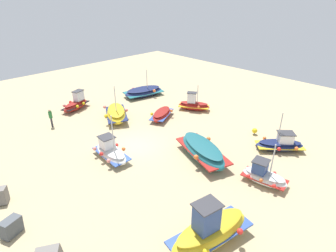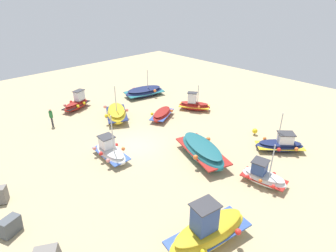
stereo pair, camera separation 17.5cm
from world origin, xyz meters
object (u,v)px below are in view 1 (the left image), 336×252
(fishing_boat_5, at_px, (76,104))
(person_walking, at_px, (51,117))
(fishing_boat_6, at_px, (202,151))
(fishing_boat_9, at_px, (162,114))
(fishing_boat_4, at_px, (144,92))
(fishing_boat_3, at_px, (280,144))
(fishing_boat_8, at_px, (194,105))
(fishing_boat_0, at_px, (264,176))
(mooring_buoy_0, at_px, (255,131))
(fishing_boat_2, at_px, (116,114))
(fishing_boat_7, at_px, (210,231))
(fishing_boat_1, at_px, (111,152))

(fishing_boat_5, bearing_deg, person_walking, -169.50)
(fishing_boat_6, xyz_separation_m, fishing_boat_9, (7.51, -2.80, -0.24))
(fishing_boat_4, xyz_separation_m, person_walking, (-0.40, 11.53, 0.50))
(person_walking, bearing_deg, fishing_boat_9, -2.17)
(fishing_boat_3, height_order, fishing_boat_8, fishing_boat_3)
(fishing_boat_3, xyz_separation_m, fishing_boat_9, (11.08, 2.72, -0.06))
(fishing_boat_4, height_order, fishing_boat_9, fishing_boat_4)
(fishing_boat_3, bearing_deg, fishing_boat_0, -119.50)
(fishing_boat_8, xyz_separation_m, mooring_buoy_0, (-7.49, 0.35, -0.23))
(fishing_boat_2, height_order, fishing_boat_5, fishing_boat_2)
(fishing_boat_3, bearing_deg, mooring_buoy_0, 119.75)
(fishing_boat_5, bearing_deg, fishing_boat_9, -79.83)
(fishing_boat_5, height_order, fishing_boat_7, fishing_boat_7)
(fishing_boat_5, bearing_deg, fishing_boat_6, -103.33)
(fishing_boat_0, relative_size, mooring_buoy_0, 5.18)
(fishing_boat_4, relative_size, fishing_boat_6, 0.90)
(mooring_buoy_0, bearing_deg, fishing_boat_3, 163.08)
(fishing_boat_4, distance_m, person_walking, 11.55)
(fishing_boat_0, relative_size, fishing_boat_4, 0.62)
(fishing_boat_0, bearing_deg, fishing_boat_6, -2.25)
(fishing_boat_5, relative_size, fishing_boat_7, 0.72)
(fishing_boat_0, xyz_separation_m, fishing_boat_8, (11.48, -6.13, 0.05))
(fishing_boat_5, xyz_separation_m, person_walking, (-2.29, 3.71, 0.40))
(fishing_boat_1, xyz_separation_m, fishing_boat_5, (10.74, -2.83, 0.06))
(fishing_boat_3, height_order, mooring_buoy_0, fishing_boat_3)
(fishing_boat_1, relative_size, mooring_buoy_0, 6.26)
(fishing_boat_8, xyz_separation_m, fishing_boat_9, (0.81, 3.91, -0.17))
(fishing_boat_4, relative_size, fishing_boat_5, 1.43)
(fishing_boat_1, bearing_deg, fishing_boat_3, -125.62)
(fishing_boat_8, bearing_deg, fishing_boat_3, 141.78)
(fishing_boat_1, distance_m, fishing_boat_5, 11.11)
(fishing_boat_5, bearing_deg, fishing_boat_3, -89.41)
(fishing_boat_1, bearing_deg, fishing_boat_9, -68.26)
(fishing_boat_6, bearing_deg, fishing_boat_3, -103.34)
(fishing_boat_6, relative_size, fishing_boat_7, 1.14)
(fishing_boat_5, distance_m, fishing_boat_6, 15.80)
(person_walking, bearing_deg, fishing_boat_5, 63.53)
(fishing_boat_1, distance_m, fishing_boat_3, 13.50)
(fishing_boat_3, bearing_deg, fishing_boat_4, 136.16)
(fishing_boat_5, bearing_deg, fishing_boat_8, -66.46)
(fishing_boat_1, xyz_separation_m, fishing_boat_9, (2.60, -7.79, -0.14))
(fishing_boat_0, height_order, fishing_boat_5, fishing_boat_0)
(fishing_boat_0, height_order, fishing_boat_7, fishing_boat_0)
(fishing_boat_6, xyz_separation_m, person_walking, (13.36, 5.86, 0.35))
(fishing_boat_6, distance_m, person_walking, 14.59)
(fishing_boat_5, bearing_deg, mooring_buoy_0, -83.79)
(fishing_boat_1, height_order, person_walking, fishing_boat_1)
(fishing_boat_1, height_order, fishing_boat_2, fishing_boat_1)
(fishing_boat_2, bearing_deg, fishing_boat_8, -88.42)
(fishing_boat_5, height_order, fishing_boat_8, fishing_boat_8)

